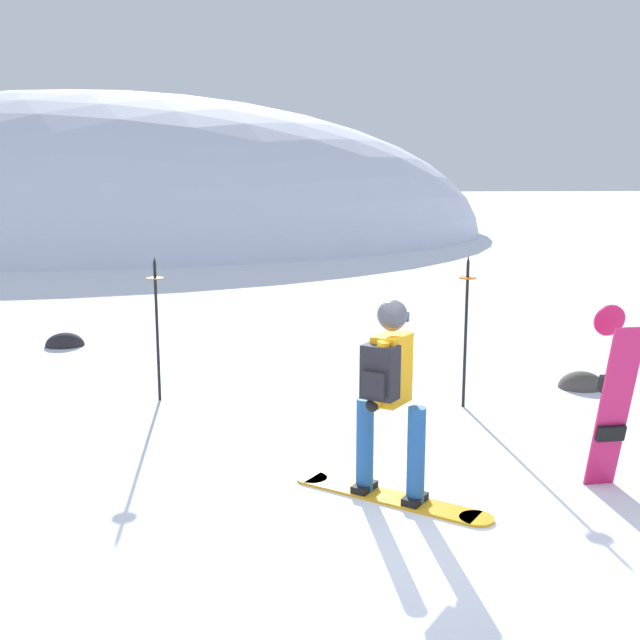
{
  "coord_description": "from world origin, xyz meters",
  "views": [
    {
      "loc": [
        -1.44,
        -5.3,
        2.68
      ],
      "look_at": [
        0.06,
        3.61,
        1.0
      ],
      "focal_mm": 42.81,
      "sensor_mm": 36.0,
      "label": 1
    }
  ],
  "objects_px": {
    "piste_marker_far": "(466,321)",
    "rock_mid": "(581,388)",
    "spare_snowboard": "(613,399)",
    "piste_marker_near": "(157,319)",
    "rock_dark": "(65,346)",
    "snowboarder_main": "(389,395)"
  },
  "relations": [
    {
      "from": "piste_marker_far",
      "to": "rock_mid",
      "type": "xyz_separation_m",
      "value": [
        1.81,
        0.55,
        -1.04
      ]
    },
    {
      "from": "spare_snowboard",
      "to": "piste_marker_far",
      "type": "height_order",
      "value": "piste_marker_far"
    },
    {
      "from": "piste_marker_near",
      "to": "rock_mid",
      "type": "relative_size",
      "value": 2.93
    },
    {
      "from": "piste_marker_far",
      "to": "rock_mid",
      "type": "distance_m",
      "value": 2.16
    },
    {
      "from": "piste_marker_near",
      "to": "piste_marker_far",
      "type": "height_order",
      "value": "piste_marker_far"
    },
    {
      "from": "piste_marker_far",
      "to": "spare_snowboard",
      "type": "bearing_deg",
      "value": -81.68
    },
    {
      "from": "rock_dark",
      "to": "rock_mid",
      "type": "xyz_separation_m",
      "value": [
        7.03,
        -3.74,
        0.0
      ]
    },
    {
      "from": "rock_mid",
      "to": "spare_snowboard",
      "type": "bearing_deg",
      "value": -114.75
    },
    {
      "from": "rock_dark",
      "to": "piste_marker_near",
      "type": "bearing_deg",
      "value": -64.31
    },
    {
      "from": "snowboarder_main",
      "to": "rock_mid",
      "type": "height_order",
      "value": "snowboarder_main"
    },
    {
      "from": "snowboarder_main",
      "to": "rock_dark",
      "type": "height_order",
      "value": "snowboarder_main"
    },
    {
      "from": "rock_dark",
      "to": "spare_snowboard",
      "type": "bearing_deg",
      "value": -50.77
    },
    {
      "from": "snowboarder_main",
      "to": "piste_marker_far",
      "type": "bearing_deg",
      "value": 57.47
    },
    {
      "from": "piste_marker_far",
      "to": "rock_mid",
      "type": "bearing_deg",
      "value": 16.86
    },
    {
      "from": "spare_snowboard",
      "to": "piste_marker_far",
      "type": "distance_m",
      "value": 2.6
    },
    {
      "from": "spare_snowboard",
      "to": "snowboarder_main",
      "type": "bearing_deg",
      "value": 176.84
    },
    {
      "from": "spare_snowboard",
      "to": "rock_mid",
      "type": "relative_size",
      "value": 2.69
    },
    {
      "from": "piste_marker_near",
      "to": "rock_mid",
      "type": "xyz_separation_m",
      "value": [
        5.39,
        -0.33,
        -1.01
      ]
    },
    {
      "from": "rock_mid",
      "to": "piste_marker_far",
      "type": "bearing_deg",
      "value": -163.14
    },
    {
      "from": "spare_snowboard",
      "to": "piste_marker_near",
      "type": "xyz_separation_m",
      "value": [
        -3.96,
        3.45,
        0.19
      ]
    },
    {
      "from": "spare_snowboard",
      "to": "rock_dark",
      "type": "xyz_separation_m",
      "value": [
        -5.6,
        6.85,
        -0.82
      ]
    },
    {
      "from": "snowboarder_main",
      "to": "rock_mid",
      "type": "bearing_deg",
      "value": 41.67
    }
  ]
}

